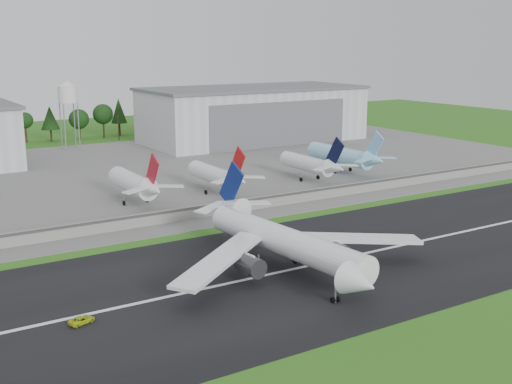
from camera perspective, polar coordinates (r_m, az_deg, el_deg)
ground at (r=129.19m, az=9.75°, el=-7.26°), size 600.00×600.00×0.00m
runway at (r=136.34m, az=6.97°, el=-6.05°), size 320.00×60.00×0.10m
runway_centerline at (r=136.32m, az=6.97°, el=-6.03°), size 220.00×1.00×0.02m
apron at (r=229.58m, az=-10.41°, el=1.67°), size 320.00×150.00×0.10m
blast_fence at (r=171.65m, az=-2.42°, el=-1.35°), size 240.00×0.61×3.50m
hangar_east at (r=300.77m, az=-0.26°, el=6.95°), size 102.00×47.00×25.20m
water_tower at (r=286.15m, az=-16.41°, el=8.52°), size 8.40×8.40×29.40m
utility_poles at (r=304.50m, az=-15.97°, el=4.13°), size 230.00×3.00×12.00m
treeline at (r=318.83m, az=-16.73°, el=4.46°), size 320.00×16.00×22.00m
main_airliner at (r=127.38m, az=2.75°, el=-5.05°), size 57.04×59.27×18.17m
ground_vehicle at (r=109.68m, az=-15.23°, el=-10.92°), size 4.81×3.26×1.23m
parked_jet_red_a at (r=182.50m, az=-10.55°, el=0.71°), size 7.36×31.29×16.67m
parked_jet_red_b at (r=193.10m, az=-3.38°, el=1.49°), size 7.36×31.29×16.34m
parked_jet_navy at (r=211.83m, az=5.05°, el=2.49°), size 7.36×31.29×16.35m
parked_jet_skyblue at (r=226.79m, az=7.97°, el=3.20°), size 7.36×37.29×16.78m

